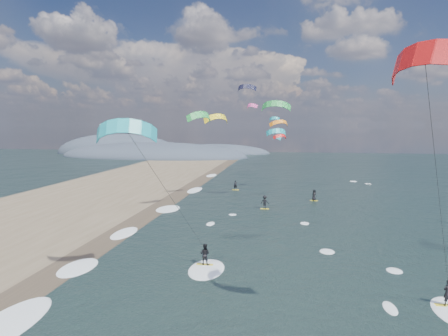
# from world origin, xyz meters

# --- Properties ---
(ground) EXTENTS (260.00, 260.00, 0.00)m
(ground) POSITION_xyz_m (0.00, 0.00, 0.00)
(ground) COLOR black
(ground) RESTS_ON ground
(wet_sand_strip) EXTENTS (3.00, 240.00, 0.00)m
(wet_sand_strip) POSITION_xyz_m (-12.00, 10.00, 0.00)
(wet_sand_strip) COLOR #382D23
(wet_sand_strip) RESTS_ON ground
(coastal_hills) EXTENTS (80.00, 41.00, 15.00)m
(coastal_hills) POSITION_xyz_m (-44.84, 107.86, 0.00)
(coastal_hills) COLOR #3D4756
(coastal_hills) RESTS_ON ground
(kitesurfer_near_a) EXTENTS (7.58, 9.26, 14.53)m
(kitesurfer_near_a) POSITION_xyz_m (10.51, -0.77, 10.63)
(kitesurfer_near_a) COLOR gold
(kitesurfer_near_a) RESTS_ON ground
(kitesurfer_near_b) EXTENTS (7.02, 8.54, 11.76)m
(kitesurfer_near_b) POSITION_xyz_m (-4.14, 3.83, 7.30)
(kitesurfer_near_b) COLOR gold
(kitesurfer_near_b) RESTS_ON ground
(far_kitesurfers) EXTENTS (13.22, 13.96, 1.74)m
(far_kitesurfers) POSITION_xyz_m (2.46, 31.97, 0.84)
(far_kitesurfers) COLOR gold
(far_kitesurfers) RESTS_ON ground
(bg_kite_field) EXTENTS (12.12, 66.15, 11.26)m
(bg_kite_field) POSITION_xyz_m (-0.15, 53.05, 11.87)
(bg_kite_field) COLOR teal
(bg_kite_field) RESTS_ON ground
(shoreline_surf) EXTENTS (2.40, 79.40, 0.11)m
(shoreline_surf) POSITION_xyz_m (-10.80, 14.75, 0.00)
(shoreline_surf) COLOR white
(shoreline_surf) RESTS_ON ground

